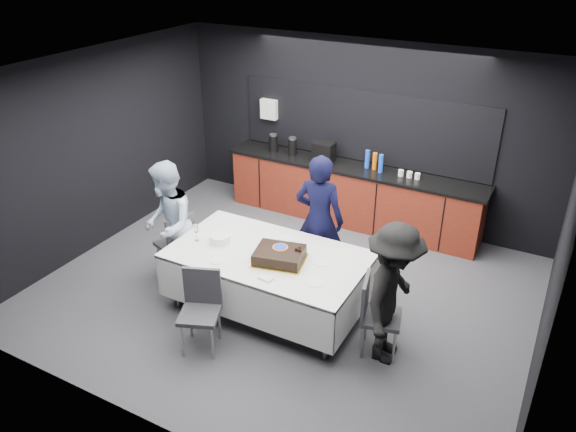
{
  "coord_description": "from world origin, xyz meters",
  "views": [
    {
      "loc": [
        2.89,
        -5.26,
        4.22
      ],
      "look_at": [
        0.0,
        0.1,
        1.05
      ],
      "focal_mm": 35.0,
      "sensor_mm": 36.0,
      "label": 1
    }
  ],
  "objects_px": {
    "chair_left": "(177,241)",
    "chair_right": "(375,310)",
    "person_left": "(168,224)",
    "person_center": "(319,220)",
    "plate_stack": "(220,239)",
    "chair_near": "(201,304)",
    "party_table": "(268,264)",
    "champagne_flute": "(196,229)",
    "cake_assembly": "(279,255)",
    "person_right": "(392,295)"
  },
  "relations": [
    {
      "from": "chair_right",
      "to": "cake_assembly",
      "type": "bearing_deg",
      "value": 177.87
    },
    {
      "from": "cake_assembly",
      "to": "person_right",
      "type": "height_order",
      "value": "person_right"
    },
    {
      "from": "plate_stack",
      "to": "person_left",
      "type": "bearing_deg",
      "value": -179.21
    },
    {
      "from": "chair_right",
      "to": "person_right",
      "type": "distance_m",
      "value": 0.33
    },
    {
      "from": "chair_left",
      "to": "chair_right",
      "type": "bearing_deg",
      "value": -3.74
    },
    {
      "from": "champagne_flute",
      "to": "chair_left",
      "type": "distance_m",
      "value": 0.68
    },
    {
      "from": "plate_stack",
      "to": "person_left",
      "type": "relative_size",
      "value": 0.15
    },
    {
      "from": "cake_assembly",
      "to": "chair_right",
      "type": "distance_m",
      "value": 1.24
    },
    {
      "from": "chair_left",
      "to": "person_center",
      "type": "height_order",
      "value": "person_center"
    },
    {
      "from": "chair_right",
      "to": "person_right",
      "type": "height_order",
      "value": "person_right"
    },
    {
      "from": "chair_left",
      "to": "person_right",
      "type": "distance_m",
      "value": 3.01
    },
    {
      "from": "party_table",
      "to": "chair_right",
      "type": "relative_size",
      "value": 2.51
    },
    {
      "from": "cake_assembly",
      "to": "person_center",
      "type": "relative_size",
      "value": 0.38
    },
    {
      "from": "cake_assembly",
      "to": "chair_right",
      "type": "relative_size",
      "value": 0.73
    },
    {
      "from": "champagne_flute",
      "to": "person_center",
      "type": "height_order",
      "value": "person_center"
    },
    {
      "from": "cake_assembly",
      "to": "chair_right",
      "type": "bearing_deg",
      "value": -2.13
    },
    {
      "from": "plate_stack",
      "to": "champagne_flute",
      "type": "bearing_deg",
      "value": -159.03
    },
    {
      "from": "person_center",
      "to": "person_right",
      "type": "xyz_separation_m",
      "value": [
        1.33,
        -1.01,
        -0.07
      ]
    },
    {
      "from": "plate_stack",
      "to": "chair_left",
      "type": "bearing_deg",
      "value": 171.85
    },
    {
      "from": "chair_right",
      "to": "person_right",
      "type": "xyz_separation_m",
      "value": [
        0.18,
        -0.02,
        0.28
      ]
    },
    {
      "from": "person_right",
      "to": "person_center",
      "type": "bearing_deg",
      "value": 50.2
    },
    {
      "from": "party_table",
      "to": "champagne_flute",
      "type": "distance_m",
      "value": 0.98
    },
    {
      "from": "chair_right",
      "to": "chair_near",
      "type": "height_order",
      "value": "same"
    },
    {
      "from": "champagne_flute",
      "to": "chair_right",
      "type": "relative_size",
      "value": 0.24
    },
    {
      "from": "chair_left",
      "to": "chair_right",
      "type": "distance_m",
      "value": 2.82
    },
    {
      "from": "cake_assembly",
      "to": "plate_stack",
      "type": "distance_m",
      "value": 0.85
    },
    {
      "from": "plate_stack",
      "to": "chair_left",
      "type": "relative_size",
      "value": 0.26
    },
    {
      "from": "cake_assembly",
      "to": "person_left",
      "type": "xyz_separation_m",
      "value": [
        -1.63,
        0.02,
        -0.02
      ]
    },
    {
      "from": "person_center",
      "to": "person_left",
      "type": "relative_size",
      "value": 1.06
    },
    {
      "from": "champagne_flute",
      "to": "chair_near",
      "type": "relative_size",
      "value": 0.24
    },
    {
      "from": "chair_right",
      "to": "person_left",
      "type": "bearing_deg",
      "value": 178.73
    },
    {
      "from": "plate_stack",
      "to": "person_center",
      "type": "distance_m",
      "value": 1.29
    },
    {
      "from": "chair_right",
      "to": "person_center",
      "type": "xyz_separation_m",
      "value": [
        -1.14,
        0.99,
        0.35
      ]
    },
    {
      "from": "chair_right",
      "to": "person_center",
      "type": "distance_m",
      "value": 1.55
    },
    {
      "from": "plate_stack",
      "to": "chair_left",
      "type": "height_order",
      "value": "chair_left"
    },
    {
      "from": "champagne_flute",
      "to": "chair_right",
      "type": "xyz_separation_m",
      "value": [
        2.31,
        0.03,
        -0.4
      ]
    },
    {
      "from": "champagne_flute",
      "to": "chair_left",
      "type": "relative_size",
      "value": 0.24
    },
    {
      "from": "cake_assembly",
      "to": "plate_stack",
      "type": "relative_size",
      "value": 2.76
    },
    {
      "from": "plate_stack",
      "to": "person_right",
      "type": "distance_m",
      "value": 2.23
    },
    {
      "from": "cake_assembly",
      "to": "person_left",
      "type": "distance_m",
      "value": 1.63
    },
    {
      "from": "champagne_flute",
      "to": "chair_near",
      "type": "distance_m",
      "value": 1.05
    },
    {
      "from": "party_table",
      "to": "plate_stack",
      "type": "distance_m",
      "value": 0.68
    },
    {
      "from": "cake_assembly",
      "to": "person_center",
      "type": "height_order",
      "value": "person_center"
    },
    {
      "from": "chair_near",
      "to": "plate_stack",
      "type": "bearing_deg",
      "value": 110.59
    },
    {
      "from": "chair_left",
      "to": "person_left",
      "type": "height_order",
      "value": "person_left"
    },
    {
      "from": "person_left",
      "to": "person_center",
      "type": "bearing_deg",
      "value": 84.42
    },
    {
      "from": "party_table",
      "to": "person_left",
      "type": "height_order",
      "value": "person_left"
    },
    {
      "from": "person_left",
      "to": "person_right",
      "type": "xyz_separation_m",
      "value": [
        3.01,
        -0.08,
        -0.02
      ]
    },
    {
      "from": "champagne_flute",
      "to": "chair_right",
      "type": "distance_m",
      "value": 2.35
    },
    {
      "from": "person_center",
      "to": "chair_left",
      "type": "bearing_deg",
      "value": 19.98
    }
  ]
}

